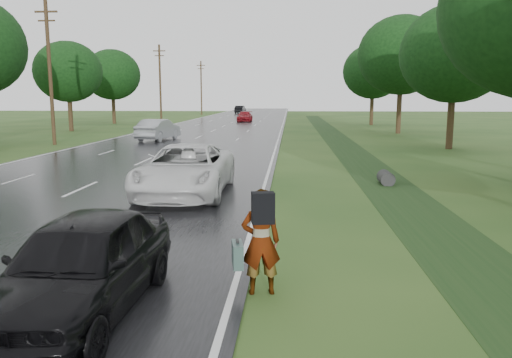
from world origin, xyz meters
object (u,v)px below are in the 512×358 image
object	(u,v)px
pedestrian	(260,240)
dark_sedan	(81,264)
silver_sedan	(158,130)
white_pickup	(186,170)

from	to	relation	value
pedestrian	dark_sedan	world-z (taller)	pedestrian
pedestrian	silver_sedan	xyz separation A→B (m)	(-9.80, 30.08, -0.10)
white_pickup	pedestrian	bearing A→B (deg)	-70.42
pedestrian	silver_sedan	bearing A→B (deg)	-82.57
white_pickup	dark_sedan	size ratio (longest dim) A/B	1.33
white_pickup	dark_sedan	distance (m)	9.72
pedestrian	silver_sedan	world-z (taller)	pedestrian
pedestrian	white_pickup	distance (m)	9.20
silver_sedan	white_pickup	bearing A→B (deg)	116.49
pedestrian	white_pickup	world-z (taller)	pedestrian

